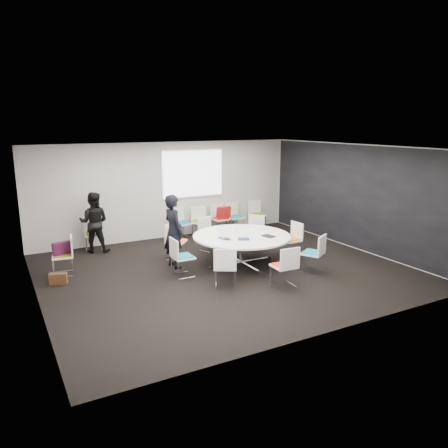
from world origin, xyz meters
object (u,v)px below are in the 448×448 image
chair_ring_a (290,246)px  laptop (226,238)px  chair_back_e (257,220)px  chair_spare_left (64,263)px  chair_ring_h (313,260)px  maroon_bag (62,248)px  chair_ring_d (176,248)px  chair_back_d (235,222)px  conference_table (242,242)px  person_main (173,231)px  chair_ring_e (183,264)px  chair_ring_c (210,240)px  cup (237,229)px  person_back (94,222)px  chair_ring_f (225,275)px  brown_bag (58,279)px  chair_ring_g (284,274)px  chair_ring_b (254,238)px  chair_back_c (220,224)px  chair_back_b (200,227)px  chair_back_a (182,229)px  chair_person_back (94,240)px

chair_ring_a → laptop: (-1.90, -0.06, 0.47)m
chair_back_e → chair_spare_left: 6.44m
chair_ring_h → maroon_bag: bearing=124.0°
chair_ring_d → chair_back_d: 3.26m
conference_table → person_main: person_main is taller
chair_ring_e → chair_ring_h: size_ratio=1.00×
chair_ring_c → cup: size_ratio=9.78×
chair_ring_e → chair_back_e: (3.91, 3.07, 0.00)m
chair_ring_a → person_back: 5.14m
chair_ring_f → chair_spare_left: (-2.82, 2.39, 0.00)m
chair_ring_e → cup: (1.67, 0.50, 0.50)m
chair_back_d → person_back: person_back is taller
brown_bag → chair_ring_e: bearing=-17.6°
chair_ring_g → chair_ring_b: bearing=72.7°
chair_spare_left → chair_back_c: bearing=-62.0°
maroon_bag → chair_back_c: bearing=19.3°
chair_ring_b → maroon_bag: size_ratio=2.20×
chair_ring_d → chair_back_b: bearing=-177.2°
chair_ring_d → chair_back_d: same height
chair_ring_b → chair_back_b: size_ratio=1.00×
chair_ring_b → brown_bag: size_ratio=2.44×
chair_ring_d → chair_ring_e: size_ratio=1.00×
maroon_bag → chair_back_d: bearing=17.5°
chair_ring_c → chair_back_c: bearing=-143.6°
chair_ring_c → person_main: bearing=14.2°
chair_back_c → person_main: (-2.48, -2.36, 0.59)m
chair_spare_left → chair_ring_f: bearing=-121.7°
chair_ring_b → chair_back_a: 2.30m
chair_ring_d → chair_ring_h: 3.39m
chair_ring_c → chair_person_back: 3.10m
conference_table → person_back: size_ratio=1.46×
chair_ring_g → chair_spare_left: same height
chair_spare_left → chair_ring_d: bearing=-83.1°
chair_ring_h → laptop: 2.05m
chair_ring_e → brown_bag: (-2.51, 0.80, -0.16)m
cup → chair_ring_f: bearing=-126.8°
chair_ring_d → person_back: person_back is taller
chair_back_d → cup: chair_back_d is taller
chair_ring_f → person_back: 4.32m
person_back → chair_ring_d: bearing=161.1°
chair_ring_c → laptop: chair_ring_c is taller
chair_ring_h → person_main: size_ratio=0.51×
chair_ring_g → brown_bag: size_ratio=2.44×
chair_back_d → chair_person_back: bearing=-2.0°
chair_ring_b → chair_spare_left: 4.90m
chair_ring_e → chair_spare_left: same height
chair_ring_b → chair_ring_a: bearing=161.1°
chair_back_d → chair_spare_left: size_ratio=1.00×
chair_back_d → cup: (-1.42, -2.56, 0.50)m
laptop → cup: (0.58, 0.52, 0.03)m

